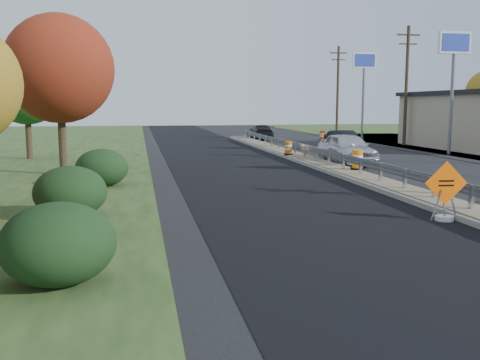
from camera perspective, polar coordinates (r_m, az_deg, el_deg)
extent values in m
plane|color=black|center=(18.77, 19.94, -2.42)|extent=(140.00, 140.00, 0.00)
cube|color=black|center=(26.55, 0.46, 1.01)|extent=(7.20, 120.00, 0.01)
cube|color=gray|center=(25.87, 10.94, 0.86)|extent=(1.60, 55.00, 0.18)
cube|color=brown|center=(25.86, 10.94, 1.12)|extent=(1.25, 55.00, 0.05)
cube|color=silver|center=(17.02, 23.45, -1.66)|extent=(0.10, 0.15, 0.70)
cube|color=silver|center=(18.68, 20.03, -0.67)|extent=(0.10, 0.15, 0.70)
cube|color=silver|center=(20.41, 17.17, 0.15)|extent=(0.10, 0.15, 0.70)
cube|color=silver|center=(22.18, 14.77, 0.85)|extent=(0.10, 0.15, 0.70)
cube|color=silver|center=(23.98, 12.72, 1.44)|extent=(0.10, 0.15, 0.70)
cube|color=silver|center=(25.82, 10.97, 1.94)|extent=(0.10, 0.15, 0.70)
cube|color=silver|center=(27.68, 9.44, 2.38)|extent=(0.10, 0.15, 0.70)
cube|color=silver|center=(29.55, 8.11, 2.76)|extent=(0.10, 0.15, 0.70)
cube|color=silver|center=(31.45, 6.94, 3.09)|extent=(0.10, 0.15, 0.70)
cube|color=silver|center=(33.35, 5.90, 3.39)|extent=(0.10, 0.15, 0.70)
cube|color=silver|center=(35.27, 4.97, 3.65)|extent=(0.10, 0.15, 0.70)
cube|color=silver|center=(37.19, 4.14, 3.88)|extent=(0.10, 0.15, 0.70)
cube|color=silver|center=(39.12, 3.39, 4.09)|extent=(0.10, 0.15, 0.70)
cube|color=silver|center=(41.06, 2.70, 4.28)|extent=(0.10, 0.15, 0.70)
cube|color=silver|center=(43.00, 2.09, 4.45)|extent=(0.10, 0.15, 0.70)
cube|color=silver|center=(44.95, 1.52, 4.61)|extent=(0.10, 0.15, 0.70)
cube|color=silver|center=(46.91, 1.00, 4.75)|extent=(0.10, 0.15, 0.70)
cube|color=silver|center=(48.86, 0.52, 4.88)|extent=(0.10, 0.15, 0.70)
cube|color=silver|center=(26.73, 10.19, 2.60)|extent=(0.04, 46.00, 0.34)
cube|color=silver|center=(26.73, 10.18, 2.43)|extent=(0.06, 46.00, 0.03)
cube|color=silver|center=(26.72, 10.19, 2.77)|extent=(0.06, 46.00, 0.03)
cube|color=black|center=(41.87, 20.37, 5.26)|extent=(0.08, 7.20, 2.20)
cylinder|color=slate|center=(37.62, 21.62, 7.69)|extent=(0.22, 0.22, 6.80)
cube|color=white|center=(37.83, 21.92, 13.45)|extent=(2.20, 0.25, 1.40)
cube|color=#263FB2|center=(37.83, 21.92, 13.45)|extent=(1.90, 0.30, 1.10)
cylinder|color=slate|center=(50.03, 12.98, 7.99)|extent=(0.22, 0.22, 6.80)
cube|color=white|center=(50.19, 13.12, 12.33)|extent=(2.20, 0.25, 1.40)
cube|color=#263FB2|center=(50.19, 13.12, 12.33)|extent=(1.90, 0.30, 1.10)
cylinder|color=#473523|center=(45.08, 17.31, 9.50)|extent=(0.26, 0.26, 9.40)
cube|color=#473523|center=(45.38, 17.53, 14.55)|extent=(1.90, 0.12, 0.12)
cube|color=#473523|center=(45.31, 17.49, 13.68)|extent=(1.50, 0.10, 0.10)
cylinder|color=#473523|center=(58.76, 10.37, 9.30)|extent=(0.26, 0.26, 9.40)
cube|color=#473523|center=(59.00, 10.47, 13.19)|extent=(1.90, 0.12, 0.12)
cube|color=#473523|center=(58.93, 10.45, 12.51)|extent=(1.50, 0.10, 0.10)
ellipsoid|color=black|center=(10.27, -18.83, -6.41)|extent=(2.09, 2.09, 1.52)
ellipsoid|color=black|center=(16.17, -17.65, -1.20)|extent=(2.09, 2.09, 1.52)
ellipsoid|color=black|center=(22.05, -14.52, 1.29)|extent=(2.09, 2.09, 1.52)
cylinder|color=#473523|center=(26.14, -18.42, 4.11)|extent=(0.36, 0.36, 3.30)
sphere|color=maroon|center=(26.14, -18.73, 11.17)|extent=(4.95, 4.95, 4.95)
cylinder|color=#473523|center=(34.52, -21.61, 4.44)|extent=(0.36, 0.36, 2.86)
sphere|color=#1C541C|center=(34.48, -21.85, 9.07)|extent=(4.29, 4.29, 4.29)
cylinder|color=white|center=(16.15, 20.95, -3.84)|extent=(0.51, 0.51, 0.15)
cube|color=slate|center=(15.95, 20.23, -2.55)|extent=(0.30, 0.07, 0.89)
cube|color=slate|center=(16.22, 21.79, -2.46)|extent=(0.30, 0.07, 0.89)
cube|color=slate|center=(16.12, 20.93, -2.47)|extent=(0.06, 0.23, 0.90)
cube|color=#FF5F05|center=(15.99, 21.13, -0.31)|extent=(1.23, 0.15, 1.23)
cube|color=black|center=(15.96, 21.18, -0.09)|extent=(0.44, 0.05, 0.05)
cube|color=black|center=(15.98, 21.15, -0.55)|extent=(0.44, 0.05, 0.05)
cylinder|color=black|center=(25.73, 12.38, 1.19)|extent=(0.62, 0.62, 0.08)
cylinder|color=orange|center=(25.69, 12.41, 2.16)|extent=(0.50, 0.50, 0.87)
cylinder|color=white|center=(25.67, 12.42, 2.48)|extent=(0.51, 0.51, 0.11)
cylinder|color=white|center=(25.69, 12.40, 1.98)|extent=(0.51, 0.51, 0.11)
cylinder|color=black|center=(32.83, 5.17, 2.78)|extent=(0.55, 0.55, 0.07)
cylinder|color=orange|center=(32.80, 5.18, 3.44)|extent=(0.44, 0.44, 0.76)
cylinder|color=white|center=(32.79, 5.18, 3.66)|extent=(0.45, 0.45, 0.10)
cylinder|color=white|center=(32.81, 5.18, 3.31)|extent=(0.45, 0.45, 0.10)
cylinder|color=black|center=(50.85, 8.77, 4.30)|extent=(0.58, 0.58, 0.08)
cylinder|color=#E83D09|center=(50.83, 8.77, 4.76)|extent=(0.46, 0.46, 0.81)
cylinder|color=white|center=(50.82, 8.78, 4.91)|extent=(0.48, 0.48, 0.11)
cylinder|color=white|center=(50.83, 8.77, 4.67)|extent=(0.48, 0.48, 0.11)
imported|color=silver|center=(30.18, 11.35, 3.32)|extent=(2.05, 5.04, 1.71)
imported|color=black|center=(38.79, 10.98, 4.14)|extent=(1.65, 4.44, 1.45)
imported|color=black|center=(50.69, 2.20, 5.13)|extent=(2.24, 4.92, 1.40)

